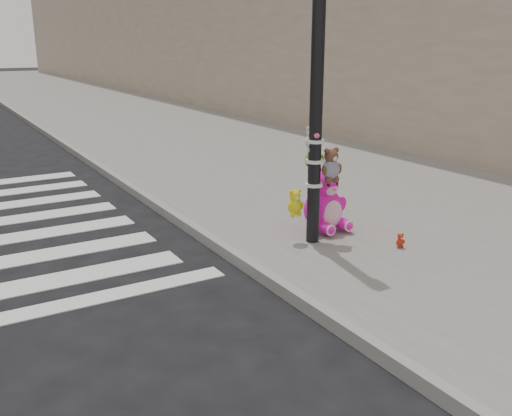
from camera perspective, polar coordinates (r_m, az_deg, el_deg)
ground at (r=4.87m, az=-7.37°, el=-16.31°), size 120.00×120.00×0.00m
sidewalk_near at (r=15.49m, az=-5.10°, el=6.82°), size 7.00×80.00×0.14m
curb_edge at (r=14.38m, az=-17.65°, el=5.37°), size 0.12×80.00×0.15m
signal_pole at (r=7.06m, az=6.13°, el=9.27°), size 0.70×0.50×4.00m
pink_bunny at (r=7.76m, az=6.89°, el=0.38°), size 0.62×0.66×0.88m
red_teddy at (r=7.33m, az=14.22°, el=-3.17°), size 0.14×0.11×0.19m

